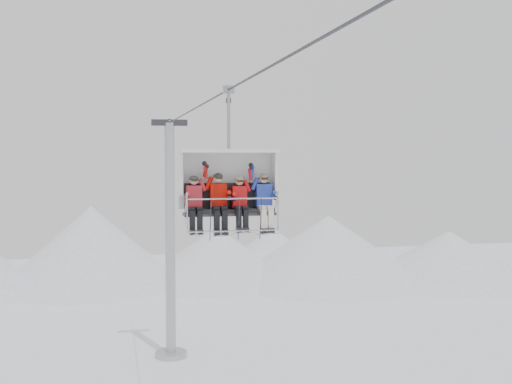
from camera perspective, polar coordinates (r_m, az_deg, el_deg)
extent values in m
cone|color=white|center=(58.70, -14.42, -4.62)|extent=(16.00, 16.00, 7.00)
cone|color=white|center=(58.55, -3.56, -5.53)|extent=(14.00, 14.00, 5.00)
cone|color=white|center=(58.98, 6.43, -4.99)|extent=(18.00, 18.00, 6.00)
cone|color=white|center=(61.80, 16.77, -5.44)|extent=(16.00, 16.00, 4.50)
cone|color=white|center=(62.70, 1.45, -5.17)|extent=(12.00, 12.00, 4.50)
cylinder|color=#A0A3A7|center=(36.58, -7.63, -4.33)|extent=(0.56, 0.56, 13.30)
cylinder|color=#A0A3A7|center=(38.00, -7.55, -14.09)|extent=(1.80, 1.80, 0.30)
cube|color=#323237|center=(36.31, -7.71, 6.13)|extent=(2.00, 0.35, 0.35)
cylinder|color=#323237|center=(14.59, 0.00, 10.41)|extent=(0.06, 50.00, 0.06)
cube|color=black|center=(17.83, -2.37, -1.67)|extent=(2.44, 0.55, 0.10)
cube|color=black|center=(18.05, -2.52, -0.32)|extent=(2.44, 0.10, 0.71)
cube|color=#323237|center=(17.83, -2.37, -1.96)|extent=(2.55, 0.60, 0.08)
cube|color=silver|center=(18.24, -2.65, 1.12)|extent=(2.72, 0.10, 1.62)
cube|color=silver|center=(17.84, -2.43, 3.67)|extent=(2.72, 0.90, 0.10)
cylinder|color=#B6B6BA|center=(17.26, -2.05, -0.60)|extent=(2.49, 0.04, 0.04)
cylinder|color=#B6B6BA|center=(17.27, -2.00, -3.50)|extent=(2.49, 0.04, 0.04)
cylinder|color=#94979C|center=(17.88, -2.45, 6.38)|extent=(0.10, 0.10, 1.69)
cube|color=#94979C|center=(17.95, -2.46, 9.08)|extent=(0.30, 0.18, 0.22)
cube|color=#B2212B|center=(17.68, -5.55, -0.44)|extent=(0.43, 0.28, 0.63)
sphere|color=tan|center=(17.62, -5.54, 1.01)|extent=(0.23, 0.23, 0.23)
cube|color=black|center=(17.29, -5.69, -2.52)|extent=(0.14, 0.15, 0.51)
cube|color=black|center=(17.31, -5.02, -2.51)|extent=(0.14, 0.15, 0.51)
cube|color=silver|center=(17.23, -5.64, -3.86)|extent=(0.10, 1.69, 0.26)
cube|color=silver|center=(17.26, -4.97, -3.84)|extent=(0.10, 1.69, 0.26)
cube|color=#B10D04|center=(17.78, -3.40, -0.33)|extent=(0.46, 0.31, 0.68)
sphere|color=tan|center=(17.72, -3.38, 1.21)|extent=(0.25, 0.25, 0.25)
cube|color=black|center=(17.38, -3.51, -2.54)|extent=(0.15, 0.15, 0.54)
cube|color=black|center=(17.42, -2.80, -2.52)|extent=(0.15, 0.15, 0.54)
cube|color=silver|center=(17.33, -3.45, -3.93)|extent=(0.10, 1.69, 0.26)
cube|color=silver|center=(17.37, -2.74, -3.91)|extent=(0.10, 1.69, 0.26)
cube|color=red|center=(17.89, -1.51, -0.43)|extent=(0.41, 0.27, 0.60)
sphere|color=tan|center=(17.83, -1.49, 0.93)|extent=(0.22, 0.22, 0.22)
cube|color=black|center=(17.49, -1.54, -2.40)|extent=(0.14, 0.15, 0.49)
cube|color=black|center=(17.52, -0.92, -2.38)|extent=(0.14, 0.15, 0.49)
cube|color=silver|center=(17.43, -1.48, -3.68)|extent=(0.09, 1.69, 0.26)
cube|color=silver|center=(17.47, -0.85, -3.67)|extent=(0.09, 1.69, 0.26)
cube|color=#2739AA|center=(18.03, 0.66, -0.31)|extent=(0.44, 0.29, 0.65)
sphere|color=tan|center=(17.97, 0.69, 1.15)|extent=(0.24, 0.24, 0.24)
cube|color=silver|center=(17.63, 0.66, -2.41)|extent=(0.15, 0.15, 0.52)
cube|color=silver|center=(17.68, 1.32, -2.40)|extent=(0.15, 0.15, 0.52)
cube|color=silver|center=(17.58, 0.74, -3.75)|extent=(0.10, 1.69, 0.26)
cube|color=silver|center=(17.63, 1.40, -3.73)|extent=(0.10, 1.69, 0.26)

